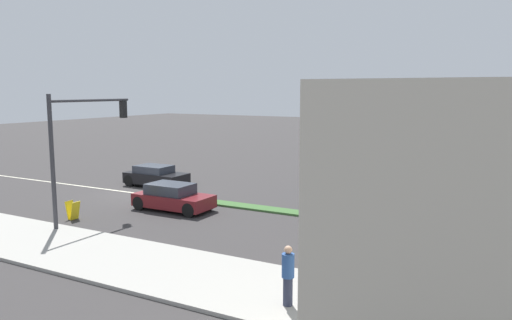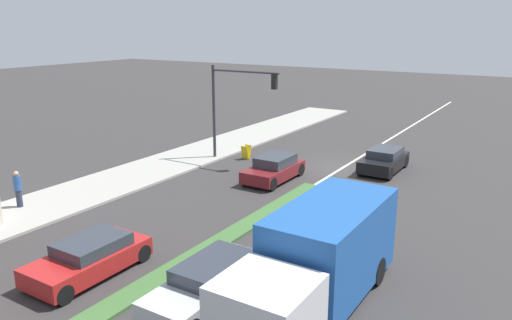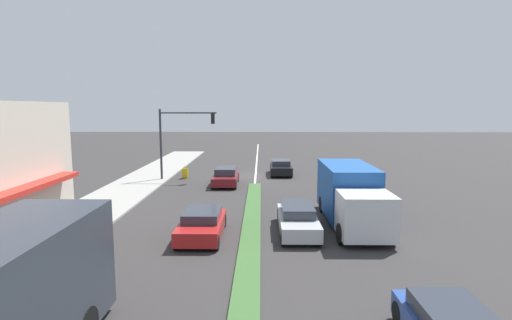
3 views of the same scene
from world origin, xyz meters
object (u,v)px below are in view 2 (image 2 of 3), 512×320
Objects in this scene: pedestrian at (18,188)px; hatchback_red at (89,258)px; sedan_silver at (210,282)px; warning_aframe_sign at (246,152)px; delivery_truck at (318,259)px; sedan_maroon at (274,169)px; suv_black at (384,160)px; traffic_signal_main at (233,97)px.

pedestrian is 0.41× the size of hatchback_red.
warning_aframe_sign is at bearing -60.63° from sedan_silver.
sedan_maroon is (7.20, -9.93, -0.84)m from delivery_truck.
delivery_truck is 14.99m from suv_black.
traffic_signal_main reaches higher than delivery_truck.
delivery_truck is at bearing 133.10° from traffic_signal_main.
delivery_truck is 1.95× the size of suv_black.
suv_black is 0.98× the size of sedan_maroon.
sedan_maroon is 0.96× the size of hatchback_red.
warning_aframe_sign is at bearing -49.75° from delivery_truck.
warning_aframe_sign is 0.11× the size of delivery_truck.
sedan_maroon reaches higher than suv_black.
delivery_truck is at bearing 130.25° from warning_aframe_sign.
pedestrian is at bearing 73.07° from traffic_signal_main.
traffic_signal_main reaches higher than warning_aframe_sign.
warning_aframe_sign is 15.50m from hatchback_red.
sedan_maroon is at bearing -68.91° from sedan_silver.
warning_aframe_sign is 4.65m from sedan_maroon.
delivery_truck is at bearing 179.43° from pedestrian.
hatchback_red is at bearing 162.21° from pedestrian.
delivery_truck is 1.85× the size of hatchback_red.
sedan_maroon is 12.19m from hatchback_red.
traffic_signal_main is 16.46m from delivery_truck.
pedestrian is at bearing 73.06° from warning_aframe_sign.
hatchback_red is (4.40, 16.96, -0.04)m from suv_black.
delivery_truck reaches higher than sedan_maroon.
hatchback_red is at bearing 103.59° from warning_aframe_sign.
sedan_maroon is at bearing 153.42° from traffic_signal_main.
pedestrian is 7.89m from hatchback_red.
pedestrian is 12.02m from sedan_silver.
sedan_silver is at bearing 111.09° from sedan_maroon.
traffic_signal_main is 3.61m from warning_aframe_sign.
traffic_signal_main is at bearing -46.90° from delivery_truck.
sedan_silver is (-4.40, 11.41, -0.01)m from sedan_maroon.
sedan_silver is 4.47m from hatchback_red.
sedan_silver reaches higher than hatchback_red.
suv_black is (-8.04, -1.89, 0.21)m from warning_aframe_sign.
traffic_signal_main is 1.43× the size of sedan_maroon.
suv_black is 17.52m from hatchback_red.
hatchback_red is (7.20, 2.26, -0.88)m from delivery_truck.
suv_black is 0.95× the size of hatchback_red.
sedan_silver is at bearing 121.90° from traffic_signal_main.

